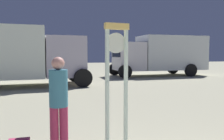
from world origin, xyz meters
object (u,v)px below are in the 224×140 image
object	(u,v)px
box_truck_far	(162,54)
person_near_clock	(59,99)
standing_clock	(117,77)
box_truck_near	(15,54)

from	to	relation	value
box_truck_far	person_near_clock	bearing A→B (deg)	-122.57
standing_clock	box_truck_far	bearing A→B (deg)	61.19
box_truck_near	box_truck_far	size ratio (longest dim) A/B	0.98
box_truck_near	box_truck_far	xyz separation A→B (m)	(9.65, 3.68, -0.01)
person_near_clock	box_truck_far	xyz separation A→B (m)	(7.71, 12.07, 0.71)
standing_clock	box_truck_far	xyz separation A→B (m)	(6.80, 12.36, 0.34)
person_near_clock	box_truck_far	distance (m)	14.34
person_near_clock	box_truck_far	size ratio (longest dim) A/B	0.23
person_near_clock	box_truck_far	bearing A→B (deg)	57.43
person_near_clock	box_truck_near	size ratio (longest dim) A/B	0.23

